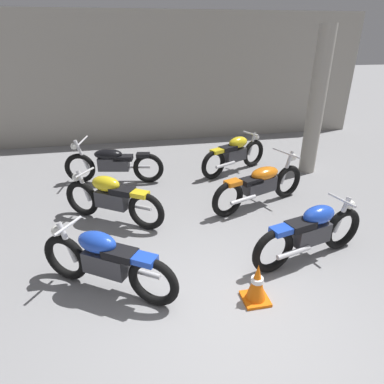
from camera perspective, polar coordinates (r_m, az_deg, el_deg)
The scene contains 10 objects.
ground_plane at distance 4.21m, azimuth 6.99°, elevation -20.68°, with size 60.00×60.00×0.00m, color gray.
back_wall at distance 10.36m, azimuth -6.10°, elevation 18.49°, with size 12.72×0.24×3.60m, color #9E998E.
support_pillar at distance 8.18m, azimuth 20.35°, elevation 13.88°, with size 0.36×0.36×3.20m, color #9E998E.
motorcycle_left_row_0 at distance 4.39m, azimuth -14.44°, elevation -11.23°, with size 1.70×1.18×0.88m.
motorcycle_left_row_1 at distance 5.92m, azimuth -13.43°, elevation -1.00°, with size 1.70×1.18×0.88m.
motorcycle_left_row_2 at distance 7.54m, azimuth -13.23°, elevation 4.79°, with size 2.15×0.73×0.97m.
motorcycle_right_row_0 at distance 5.10m, azimuth 19.56°, elevation -6.38°, with size 1.94×0.69×0.88m.
motorcycle_right_row_1 at distance 6.43m, azimuth 11.52°, elevation 1.32°, with size 2.07×0.97×0.97m.
motorcycle_right_row_2 at distance 7.98m, azimuth 7.27°, elevation 6.47°, with size 1.82×0.96×0.88m.
traffic_cone at distance 4.31m, azimuth 10.93°, elevation -15.00°, with size 0.32×0.32×0.54m.
Camera 1 is at (-1.06, -2.74, 3.02)m, focal length 31.47 mm.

